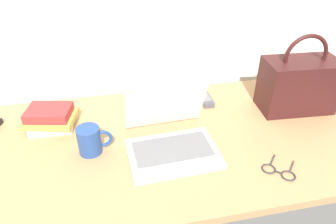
{
  "coord_description": "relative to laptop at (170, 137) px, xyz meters",
  "views": [
    {
      "loc": [
        -0.19,
        -0.9,
        0.76
      ],
      "look_at": [
        0.0,
        0.0,
        0.15
      ],
      "focal_mm": 33.24,
      "sensor_mm": 36.0,
      "label": 1
    }
  ],
  "objects": [
    {
      "name": "eyeglasses",
      "position": [
        0.32,
        -0.2,
        -0.04
      ],
      "size": [
        0.14,
        0.14,
        0.01
      ],
      "color": "#333338",
      "rests_on": "desk"
    },
    {
      "name": "coffee_mug",
      "position": [
        -0.28,
        0.03,
        0.01
      ],
      "size": [
        0.12,
        0.08,
        0.1
      ],
      "color": "#26478C",
      "rests_on": "desk"
    },
    {
      "name": "remote_control_near",
      "position": [
        0.22,
        0.3,
        -0.03
      ],
      "size": [
        0.05,
        0.16,
        0.02
      ],
      "color": "#4C4C51",
      "rests_on": "desk"
    },
    {
      "name": "book_stack",
      "position": [
        -0.43,
        0.21,
        -0.0
      ],
      "size": [
        0.21,
        0.18,
        0.09
      ],
      "color": "silver",
      "rests_on": "desk"
    },
    {
      "name": "handbag",
      "position": [
        0.58,
        0.15,
        0.07
      ],
      "size": [
        0.31,
        0.18,
        0.33
      ],
      "color": "#3F1919",
      "rests_on": "desk"
    },
    {
      "name": "laptop",
      "position": [
        0.0,
        0.0,
        0.0
      ],
      "size": [
        0.32,
        0.31,
        0.21
      ],
      "color": "silver",
      "rests_on": "desk"
    },
    {
      "name": "desk",
      "position": [
        -0.0,
        0.05,
        -0.06
      ],
      "size": [
        1.6,
        0.76,
        0.03
      ],
      "color": "tan",
      "rests_on": "ground"
    }
  ]
}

